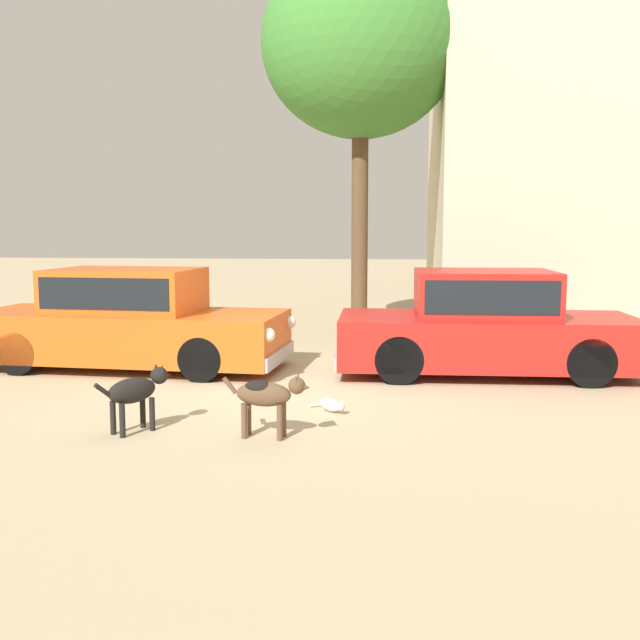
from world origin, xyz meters
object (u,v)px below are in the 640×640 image
at_px(parked_sedan_second, 485,324).
at_px(stray_dog_spotted, 137,390).
at_px(acacia_tree_left, 361,44).
at_px(parked_sedan_nearest, 129,320).
at_px(stray_dog_tan, 267,394).
at_px(stray_cat, 331,405).

height_order(parked_sedan_second, stray_dog_spotted, parked_sedan_second).
bearing_deg(acacia_tree_left, parked_sedan_second, -61.68).
distance_m(parked_sedan_nearest, parked_sedan_second, 5.33).
height_order(stray_dog_tan, acacia_tree_left, acacia_tree_left).
bearing_deg(parked_sedan_nearest, parked_sedan_second, 5.06).
bearing_deg(stray_cat, parked_sedan_nearest, -166.61).
xyz_separation_m(parked_sedan_second, stray_dog_tan, (-2.61, -3.63, -0.29)).
distance_m(parked_sedan_nearest, stray_dog_spotted, 3.72).
distance_m(stray_dog_tan, acacia_tree_left, 8.98).
relative_size(parked_sedan_nearest, stray_cat, 9.89).
xyz_separation_m(parked_sedan_second, stray_cat, (-2.05, -2.48, -0.66)).
bearing_deg(stray_dog_tan, stray_cat, 70.54).
bearing_deg(stray_cat, acacia_tree_left, 139.49).
height_order(parked_sedan_second, stray_cat, parked_sedan_second).
distance_m(parked_sedan_second, stray_dog_tan, 4.48).
distance_m(stray_dog_spotted, acacia_tree_left, 9.10).
distance_m(stray_dog_spotted, stray_cat, 2.25).
relative_size(parked_sedan_second, stray_dog_spotted, 5.61).
relative_size(parked_sedan_second, acacia_tree_left, 0.60).
height_order(parked_sedan_second, acacia_tree_left, acacia_tree_left).
bearing_deg(acacia_tree_left, stray_cat, -90.44).
height_order(stray_dog_spotted, stray_dog_tan, stray_dog_spotted).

